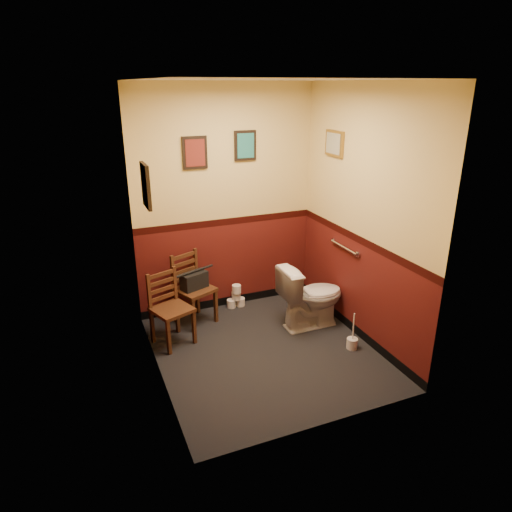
# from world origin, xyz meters

# --- Properties ---
(floor) EXTENTS (2.20, 2.40, 0.00)m
(floor) POSITION_xyz_m (0.00, 0.00, 0.00)
(floor) COLOR black
(floor) RESTS_ON ground
(ceiling) EXTENTS (2.20, 2.40, 0.00)m
(ceiling) POSITION_xyz_m (0.00, 0.00, 2.70)
(ceiling) COLOR silver
(ceiling) RESTS_ON ground
(wall_back) EXTENTS (2.20, 0.00, 2.70)m
(wall_back) POSITION_xyz_m (0.00, 1.20, 1.35)
(wall_back) COLOR #4F1410
(wall_back) RESTS_ON ground
(wall_front) EXTENTS (2.20, 0.00, 2.70)m
(wall_front) POSITION_xyz_m (0.00, -1.20, 1.35)
(wall_front) COLOR #4F1410
(wall_front) RESTS_ON ground
(wall_left) EXTENTS (0.00, 2.40, 2.70)m
(wall_left) POSITION_xyz_m (-1.10, 0.00, 1.35)
(wall_left) COLOR #4F1410
(wall_left) RESTS_ON ground
(wall_right) EXTENTS (0.00, 2.40, 2.70)m
(wall_right) POSITION_xyz_m (1.10, 0.00, 1.35)
(wall_right) COLOR #4F1410
(wall_right) RESTS_ON ground
(grab_bar) EXTENTS (0.05, 0.56, 0.06)m
(grab_bar) POSITION_xyz_m (1.07, 0.25, 0.95)
(grab_bar) COLOR silver
(grab_bar) RESTS_ON wall_right
(framed_print_back_a) EXTENTS (0.28, 0.04, 0.36)m
(framed_print_back_a) POSITION_xyz_m (-0.35, 1.18, 1.95)
(framed_print_back_a) COLOR black
(framed_print_back_a) RESTS_ON wall_back
(framed_print_back_b) EXTENTS (0.26, 0.04, 0.34)m
(framed_print_back_b) POSITION_xyz_m (0.25, 1.18, 2.00)
(framed_print_back_b) COLOR black
(framed_print_back_b) RESTS_ON wall_back
(framed_print_left) EXTENTS (0.04, 0.30, 0.38)m
(framed_print_left) POSITION_xyz_m (-1.08, 0.10, 1.85)
(framed_print_left) COLOR black
(framed_print_left) RESTS_ON wall_left
(framed_print_right) EXTENTS (0.04, 0.34, 0.28)m
(framed_print_right) POSITION_xyz_m (1.08, 0.60, 2.05)
(framed_print_right) COLOR olive
(framed_print_right) RESTS_ON wall_right
(toilet) EXTENTS (0.76, 0.43, 0.74)m
(toilet) POSITION_xyz_m (0.72, 0.32, 0.37)
(toilet) COLOR white
(toilet) RESTS_ON floor
(toilet_brush) EXTENTS (0.12, 0.12, 0.42)m
(toilet_brush) POSITION_xyz_m (0.89, -0.29, 0.07)
(toilet_brush) COLOR silver
(toilet_brush) RESTS_ON floor
(chair_left) EXTENTS (0.49, 0.49, 0.81)m
(chair_left) POSITION_xyz_m (-0.86, 0.58, 0.41)
(chair_left) COLOR #5A321B
(chair_left) RESTS_ON floor
(chair_right) EXTENTS (0.52, 0.52, 0.84)m
(chair_right) POSITION_xyz_m (-0.52, 0.95, 0.42)
(chair_right) COLOR #5A321B
(chair_right) RESTS_ON floor
(handbag) EXTENTS (0.34, 0.26, 0.23)m
(handbag) POSITION_xyz_m (-0.50, 0.91, 0.54)
(handbag) COLOR black
(handbag) RESTS_ON chair_right
(tp_stack) EXTENTS (0.24, 0.14, 0.31)m
(tp_stack) POSITION_xyz_m (0.08, 1.10, 0.13)
(tp_stack) COLOR silver
(tp_stack) RESTS_ON floor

